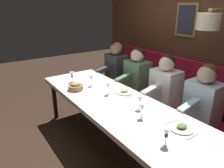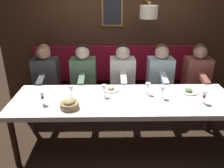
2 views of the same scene
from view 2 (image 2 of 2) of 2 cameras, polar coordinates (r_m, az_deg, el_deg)
The scene contains 18 objects.
ground_plane at distance 3.29m, azimuth 2.70°, elevation -15.26°, with size 12.00×12.00×0.00m, color #332319.
dining_table at distance 2.92m, azimuth 2.94°, elevation -4.70°, with size 0.90×2.85×0.74m.
banquette_bench at distance 3.92m, azimuth 1.97°, elevation -4.59°, with size 0.52×3.05×0.45m, color maroon.
back_wall_panel at distance 4.11m, azimuth 1.85°, elevation 13.48°, with size 0.59×4.25×2.90m.
diner_nearest at distance 3.95m, azimuth 20.73°, elevation 3.42°, with size 0.60×0.40×0.79m.
diner_near at distance 3.77m, azimuth 12.08°, elevation 3.53°, with size 0.60×0.40×0.79m.
diner_middle at distance 3.68m, azimuth 2.64°, elevation 3.55°, with size 0.60×0.40×0.79m.
diner_far at distance 3.69m, azimuth -7.23°, elevation 3.47°, with size 0.60×0.40×0.79m.
diner_farthest at distance 3.81m, azimuth -16.37°, elevation 3.30°, with size 0.60×0.40×0.79m.
place_setting_0 at distance 3.12m, azimuth -0.30°, elevation -1.24°, with size 0.24×0.31×0.05m.
place_setting_1 at distance 3.22m, azimuth 18.73°, elevation -1.77°, with size 0.24×0.32×0.05m.
wine_glass_0 at distance 2.89m, azimuth -2.03°, elevation -1.09°, with size 0.07×0.07×0.16m.
wine_glass_1 at distance 2.94m, azimuth 22.30°, elevation -2.52°, with size 0.07×0.07×0.16m.
wine_glass_2 at distance 2.92m, azimuth 12.67°, elevation -1.42°, with size 0.07×0.07×0.16m.
wine_glass_3 at distance 2.82m, azimuth -17.20°, elevation -2.81°, with size 0.07×0.07×0.16m.
wine_glass_4 at distance 2.99m, azimuth 9.05°, elevation -0.56°, with size 0.07×0.07×0.16m.
wine_glass_5 at distance 2.90m, azimuth -10.25°, elevation -1.38°, with size 0.07×0.07×0.16m.
bread_bowl at distance 2.69m, azimuth -10.69°, elevation -5.06°, with size 0.22×0.22×0.12m.
Camera 2 is at (-2.58, 0.19, 2.03)m, focal length 36.26 mm.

